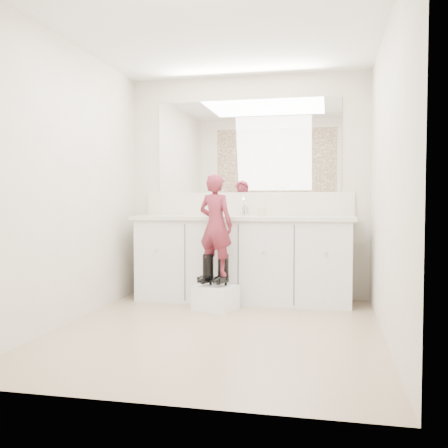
# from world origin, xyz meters

# --- Properties ---
(floor) EXTENTS (3.00, 3.00, 0.00)m
(floor) POSITION_xyz_m (0.00, 0.00, 0.00)
(floor) COLOR #7E6752
(floor) RESTS_ON ground
(ceiling) EXTENTS (3.00, 3.00, 0.00)m
(ceiling) POSITION_xyz_m (0.00, 0.00, 2.40)
(ceiling) COLOR white
(ceiling) RESTS_ON wall_back
(wall_back) EXTENTS (2.60, 0.00, 2.60)m
(wall_back) POSITION_xyz_m (0.00, 1.50, 1.20)
(wall_back) COLOR beige
(wall_back) RESTS_ON floor
(wall_front) EXTENTS (2.60, 0.00, 2.60)m
(wall_front) POSITION_xyz_m (0.00, -1.50, 1.20)
(wall_front) COLOR beige
(wall_front) RESTS_ON floor
(wall_left) EXTENTS (0.00, 3.00, 3.00)m
(wall_left) POSITION_xyz_m (-1.30, 0.00, 1.20)
(wall_left) COLOR beige
(wall_left) RESTS_ON floor
(wall_right) EXTENTS (0.00, 3.00, 3.00)m
(wall_right) POSITION_xyz_m (1.30, 0.00, 1.20)
(wall_right) COLOR beige
(wall_right) RESTS_ON floor
(vanity_cabinet) EXTENTS (2.20, 0.55, 0.85)m
(vanity_cabinet) POSITION_xyz_m (0.00, 1.23, 0.42)
(vanity_cabinet) COLOR silver
(vanity_cabinet) RESTS_ON floor
(countertop) EXTENTS (2.28, 0.58, 0.04)m
(countertop) POSITION_xyz_m (0.00, 1.21, 0.87)
(countertop) COLOR beige
(countertop) RESTS_ON vanity_cabinet
(backsplash) EXTENTS (2.28, 0.03, 0.25)m
(backsplash) POSITION_xyz_m (0.00, 1.49, 1.02)
(backsplash) COLOR beige
(backsplash) RESTS_ON countertop
(mirror) EXTENTS (2.00, 0.02, 1.00)m
(mirror) POSITION_xyz_m (0.00, 1.49, 1.64)
(mirror) COLOR white
(mirror) RESTS_ON wall_back
(dot_panel) EXTENTS (2.00, 0.01, 1.20)m
(dot_panel) POSITION_xyz_m (0.00, -1.49, 1.65)
(dot_panel) COLOR #472819
(dot_panel) RESTS_ON wall_front
(faucet) EXTENTS (0.08, 0.08, 0.10)m
(faucet) POSITION_xyz_m (0.00, 1.38, 0.94)
(faucet) COLOR silver
(faucet) RESTS_ON countertop
(cup) EXTENTS (0.13, 0.13, 0.09)m
(cup) POSITION_xyz_m (0.20, 1.23, 0.94)
(cup) COLOR beige
(cup) RESTS_ON countertop
(soap_bottle) EXTENTS (0.12, 0.12, 0.21)m
(soap_bottle) POSITION_xyz_m (-0.36, 1.15, 1.00)
(soap_bottle) COLOR beige
(soap_bottle) RESTS_ON countertop
(step_stool) EXTENTS (0.44, 0.41, 0.23)m
(step_stool) POSITION_xyz_m (-0.18, 0.75, 0.12)
(step_stool) COLOR white
(step_stool) RESTS_ON floor
(boot_left) EXTENTS (0.17, 0.23, 0.30)m
(boot_left) POSITION_xyz_m (-0.26, 0.75, 0.39)
(boot_left) COLOR black
(boot_left) RESTS_ON step_stool
(boot_right) EXTENTS (0.17, 0.23, 0.30)m
(boot_right) POSITION_xyz_m (-0.11, 0.75, 0.39)
(boot_right) COLOR black
(boot_right) RESTS_ON step_stool
(toddler) EXTENTS (0.41, 0.33, 0.97)m
(toddler) POSITION_xyz_m (-0.18, 0.75, 0.82)
(toddler) COLOR #AA344C
(toddler) RESTS_ON step_stool
(toothbrush) EXTENTS (0.13, 0.05, 0.06)m
(toothbrush) POSITION_xyz_m (-0.11, 0.75, 0.88)
(toothbrush) COLOR #EA5BAE
(toothbrush) RESTS_ON toddler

